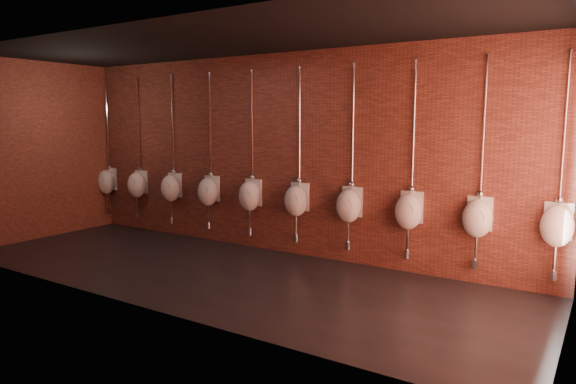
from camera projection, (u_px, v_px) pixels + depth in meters
name	position (u px, v px, depth m)	size (l,w,h in m)	color
ground	(223.00, 274.00, 7.23)	(8.50, 8.50, 0.00)	black
room_shell	(220.00, 130.00, 6.95)	(8.54, 3.04, 3.22)	black
urinal_0	(107.00, 181.00, 10.47)	(0.38, 0.33, 2.72)	white
urinal_1	(137.00, 184.00, 9.98)	(0.38, 0.33, 2.72)	white
urinal_2	(171.00, 187.00, 9.50)	(0.38, 0.33, 2.72)	white
urinal_3	(208.00, 191.00, 9.01)	(0.38, 0.33, 2.72)	white
urinal_4	(250.00, 195.00, 8.52)	(0.38, 0.33, 2.72)	white
urinal_5	(296.00, 200.00, 8.04)	(0.38, 0.33, 2.72)	white
urinal_6	(349.00, 205.00, 7.55)	(0.38, 0.33, 2.72)	white
urinal_7	(409.00, 210.00, 7.07)	(0.38, 0.33, 2.72)	white
urinal_8	(478.00, 217.00, 6.58)	(0.38, 0.33, 2.72)	white
urinal_9	(557.00, 225.00, 6.10)	(0.38, 0.33, 2.72)	white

